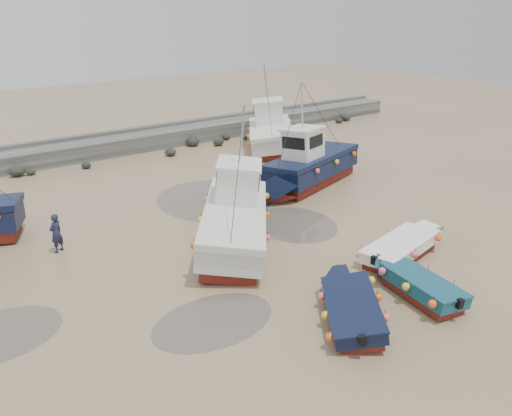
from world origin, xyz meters
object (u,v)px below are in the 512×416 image
at_px(cabin_boat_3, 272,131).
at_px(person, 59,251).
at_px(dinghy_2, 414,281).
at_px(dinghy_3, 405,244).
at_px(dinghy_1, 353,303).
at_px(cabin_boat_1, 233,214).
at_px(cabin_boat_2, 308,165).

height_order(cabin_boat_3, person, cabin_boat_3).
bearing_deg(dinghy_2, dinghy_3, 53.05).
distance_m(dinghy_1, person, 13.21).
xyz_separation_m(cabin_boat_1, cabin_boat_2, (7.77, 3.60, 0.02)).
xyz_separation_m(dinghy_2, person, (-9.88, 11.54, -0.56)).
relative_size(cabin_boat_2, person, 5.69).
relative_size(dinghy_2, cabin_boat_3, 0.58).
xyz_separation_m(dinghy_3, cabin_boat_1, (-5.17, 5.78, 0.77)).
distance_m(dinghy_2, cabin_boat_3, 21.86).
relative_size(dinghy_2, cabin_boat_1, 0.57).
height_order(cabin_boat_2, person, cabin_boat_2).
bearing_deg(person, dinghy_1, 90.04).
xyz_separation_m(dinghy_2, cabin_boat_2, (4.89, 11.62, 0.78)).
bearing_deg(dinghy_3, dinghy_1, -80.09).
distance_m(dinghy_2, cabin_boat_1, 8.56).
bearing_deg(dinghy_3, dinghy_2, -55.85).
distance_m(cabin_boat_1, person, 7.94).
bearing_deg(person, cabin_boat_3, 172.88).
bearing_deg(cabin_boat_1, dinghy_2, -33.57).
height_order(dinghy_2, cabin_boat_2, cabin_boat_2).
xyz_separation_m(dinghy_2, cabin_boat_1, (-2.88, 8.03, 0.75)).
height_order(dinghy_1, dinghy_3, same).
bearing_deg(cabin_boat_2, person, 73.78).
xyz_separation_m(cabin_boat_2, cabin_boat_3, (3.81, 8.41, -0.01)).
distance_m(dinghy_1, cabin_boat_2, 13.78).
relative_size(dinghy_1, dinghy_2, 0.97).
bearing_deg(dinghy_1, dinghy_2, 30.68).
bearing_deg(cabin_boat_1, dinghy_1, -53.78).
xyz_separation_m(dinghy_1, person, (-6.94, 11.22, -0.55)).
distance_m(dinghy_3, person, 15.32).
xyz_separation_m(dinghy_1, cabin_boat_2, (7.84, 11.31, 0.79)).
relative_size(cabin_boat_1, cabin_boat_3, 1.01).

